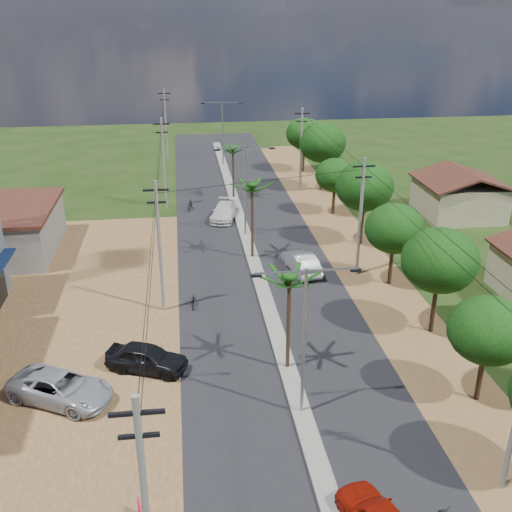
{
  "coord_description": "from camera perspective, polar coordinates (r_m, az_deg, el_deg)",
  "views": [
    {
      "loc": [
        -5.44,
        -24.12,
        19.09
      ],
      "look_at": [
        -0.56,
        13.45,
        3.0
      ],
      "focal_mm": 42.0,
      "sensor_mm": 36.0,
      "label": 1
    }
  ],
  "objects": [
    {
      "name": "utility_pole_w_c",
      "position": [
        59.89,
        -8.78,
        8.89
      ],
      "size": [
        1.6,
        0.24,
        9.0
      ],
      "color": "#605E56",
      "rests_on": "ground"
    },
    {
      "name": "dirt_lot_west",
      "position": [
        38.56,
        -20.91,
        -8.33
      ],
      "size": [
        18.0,
        46.0,
        0.04
      ],
      "primitive_type": "cube",
      "color": "#533E1C",
      "rests_on": "ground"
    },
    {
      "name": "car_white_far",
      "position": [
        57.09,
        -3.06,
        4.22
      ],
      "size": [
        3.25,
        5.42,
        1.47
      ],
      "primitive_type": "imported",
      "rotation": [
        0.0,
        0.0,
        -0.25
      ],
      "color": "#B9B9B4",
      "rests_on": "ground"
    },
    {
      "name": "palm_median_far",
      "position": [
        61.93,
        -2.21,
        10.09
      ],
      "size": [
        2.0,
        2.0,
        5.85
      ],
      "color": "black",
      "rests_on": "ground"
    },
    {
      "name": "palm_median_near",
      "position": [
        31.69,
        3.2,
        -2.35
      ],
      "size": [
        2.0,
        2.0,
        6.15
      ],
      "color": "black",
      "rests_on": "ground"
    },
    {
      "name": "moto_rider_west_a",
      "position": [
        40.85,
        -5.99,
        -4.27
      ],
      "size": [
        0.72,
        1.76,
        0.91
      ],
      "primitive_type": "imported",
      "rotation": [
        0.0,
        0.0,
        -0.07
      ],
      "color": "black",
      "rests_on": "ground"
    },
    {
      "name": "tree_east_c",
      "position": [
        37.42,
        17.1,
        -0.41
      ],
      "size": [
        4.6,
        4.6,
        6.83
      ],
      "color": "black",
      "rests_on": "ground"
    },
    {
      "name": "streetlight_mid",
      "position": [
        51.45,
        -1.05,
        6.86
      ],
      "size": [
        5.1,
        0.18,
        8.0
      ],
      "color": "gray",
      "rests_on": "ground"
    },
    {
      "name": "streetlight_near",
      "position": [
        28.57,
        4.62,
        -7.12
      ],
      "size": [
        5.1,
        0.18,
        8.0
      ],
      "color": "gray",
      "rests_on": "ground"
    },
    {
      "name": "dirt_shoulder_east",
      "position": [
        45.7,
        11.09,
        -2.12
      ],
      "size": [
        5.0,
        90.0,
        0.03
      ],
      "primitive_type": "cube",
      "color": "#533E1C",
      "rests_on": "ground"
    },
    {
      "name": "tree_east_f",
      "position": [
        58.09,
        7.53,
        7.64
      ],
      "size": [
        3.8,
        3.8,
        5.52
      ],
      "color": "black",
      "rests_on": "ground"
    },
    {
      "name": "moto_rider_west_b",
      "position": [
        60.01,
        -6.28,
        4.87
      ],
      "size": [
        0.93,
        1.9,
        1.1
      ],
      "primitive_type": "imported",
      "rotation": [
        0.0,
        0.0,
        -0.24
      ],
      "color": "black",
      "rests_on": "ground"
    },
    {
      "name": "house_east_far",
      "position": [
        60.78,
        18.82,
        5.82
      ],
      "size": [
        7.6,
        7.5,
        4.6
      ],
      "color": "gray",
      "rests_on": "ground"
    },
    {
      "name": "road",
      "position": [
        43.86,
        0.46,
        -2.77
      ],
      "size": [
        12.0,
        110.0,
        0.04
      ],
      "primitive_type": "cube",
      "color": "black",
      "rests_on": "ground"
    },
    {
      "name": "utility_pole_w_a",
      "position": [
        20.18,
        -10.43,
        -22.72
      ],
      "size": [
        1.6,
        0.24,
        9.0
      ],
      "color": "#605E56",
      "rests_on": "ground"
    },
    {
      "name": "tree_east_h",
      "position": [
        73.14,
        4.63,
        11.54
      ],
      "size": [
        4.4,
        4.4,
        6.52
      ],
      "color": "black",
      "rests_on": "ground"
    },
    {
      "name": "tree_east_d",
      "position": [
        43.49,
        13.04,
        2.56
      ],
      "size": [
        4.2,
        4.2,
        6.13
      ],
      "color": "black",
      "rests_on": "ground"
    },
    {
      "name": "palm_median_mid",
      "position": [
        46.37,
        -0.36,
        6.48
      ],
      "size": [
        2.0,
        2.0,
        6.55
      ],
      "color": "black",
      "rests_on": "ground"
    },
    {
      "name": "car_silver_mid",
      "position": [
        45.77,
        4.35,
        -0.65
      ],
      "size": [
        2.37,
        4.92,
        1.56
      ],
      "primitive_type": "imported",
      "rotation": [
        0.0,
        0.0,
        3.3
      ],
      "color": "#9B9EA3",
      "rests_on": "ground"
    },
    {
      "name": "utility_pole_e_b",
      "position": [
        44.53,
        9.93,
        3.87
      ],
      "size": [
        1.6,
        0.24,
        9.0
      ],
      "color": "#605E56",
      "rests_on": "ground"
    },
    {
      "name": "utility_pole_w_b",
      "position": [
        38.89,
        -9.18,
        1.07
      ],
      "size": [
        1.6,
        0.24,
        9.0
      ],
      "color": "#605E56",
      "rests_on": "ground"
    },
    {
      "name": "median",
      "position": [
        46.53,
        -0.04,
        -1.09
      ],
      "size": [
        1.0,
        90.0,
        0.18
      ],
      "primitive_type": "cube",
      "color": "#605E56",
      "rests_on": "ground"
    },
    {
      "name": "car_parked_dark",
      "position": [
        34.41,
        -10.37,
        -9.56
      ],
      "size": [
        4.95,
        3.41,
        1.56
      ],
      "primitive_type": "imported",
      "rotation": [
        0.0,
        0.0,
        1.19
      ],
      "color": "black",
      "rests_on": "ground"
    },
    {
      "name": "streetlight_far",
      "position": [
        75.69,
        -3.22,
        12.07
      ],
      "size": [
        5.1,
        0.18,
        8.0
      ],
      "color": "gray",
      "rests_on": "ground"
    },
    {
      "name": "utility_pole_w_d",
      "position": [
        80.43,
        -8.6,
        12.49
      ],
      "size": [
        1.6,
        0.24,
        9.0
      ],
      "color": "#605E56",
      "rests_on": "ground"
    },
    {
      "name": "tree_east_b",
      "position": [
        31.99,
        21.23,
        -6.63
      ],
      "size": [
        4.0,
        4.0,
        5.83
      ],
      "color": "black",
      "rests_on": "ground"
    },
    {
      "name": "utility_pole_e_c",
      "position": [
        65.06,
        4.33,
        10.21
      ],
      "size": [
        1.6,
        0.24,
        9.0
      ],
      "color": "#605E56",
      "rests_on": "ground"
    },
    {
      "name": "ground",
      "position": [
        31.24,
        4.34,
        -14.74
      ],
      "size": [
        160.0,
        160.0,
        0.0
      ],
      "primitive_type": "plane",
      "color": "black",
      "rests_on": "ground"
    },
    {
      "name": "tree_east_g",
      "position": [
        65.45,
        6.35,
        10.65
      ],
      "size": [
        5.0,
        5.0,
        7.38
      ],
      "color": "black",
      "rests_on": "ground"
    },
    {
      "name": "car_parked_silver",
      "position": [
        33.11,
        -18.1,
        -11.9
      ],
      "size": [
        6.09,
        4.82,
        1.54
      ],
      "primitive_type": "imported",
      "rotation": [
        0.0,
        0.0,
        1.09
      ],
      "color": "#9B9EA3",
      "rests_on": "ground"
    },
    {
      "name": "tree_east_e",
      "position": [
        50.49,
        10.3,
        6.53
      ],
      "size": [
        4.8,
        4.8,
        7.14
      ],
      "color": "black",
      "rests_on": "ground"
    }
  ]
}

